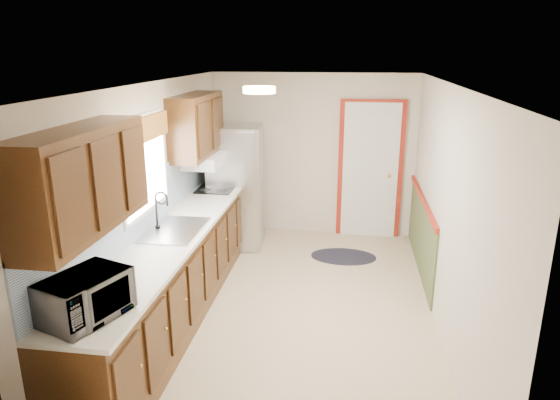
% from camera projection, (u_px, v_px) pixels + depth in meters
% --- Properties ---
extents(room_shell, '(3.20, 5.20, 2.52)m').
position_uv_depth(room_shell, '(293.00, 205.00, 5.05)').
color(room_shell, '#C4AE8A').
rests_on(room_shell, ground).
extents(kitchen_run, '(0.63, 4.00, 2.20)m').
position_uv_depth(kitchen_run, '(169.00, 245.00, 5.06)').
color(kitchen_run, '#391F0C').
rests_on(kitchen_run, ground).
extents(back_wall_trim, '(1.12, 2.30, 2.08)m').
position_uv_depth(back_wall_trim, '(380.00, 183.00, 7.10)').
color(back_wall_trim, maroon).
rests_on(back_wall_trim, ground).
extents(ceiling_fixture, '(0.30, 0.30, 0.06)m').
position_uv_depth(ceiling_fixture, '(259.00, 90.00, 4.57)').
color(ceiling_fixture, '#FFD88C').
rests_on(ceiling_fixture, room_shell).
extents(microwave, '(0.49, 0.64, 0.39)m').
position_uv_depth(microwave, '(85.00, 292.00, 3.39)').
color(microwave, white).
rests_on(microwave, kitchen_run).
extents(refrigerator, '(0.78, 0.75, 1.72)m').
position_uv_depth(refrigerator, '(236.00, 187.00, 7.02)').
color(refrigerator, '#B7B7BC').
rests_on(refrigerator, ground).
extents(rug, '(0.89, 0.57, 0.01)m').
position_uv_depth(rug, '(343.00, 256.00, 6.80)').
color(rug, black).
rests_on(rug, ground).
extents(cooktop, '(0.47, 0.56, 0.02)m').
position_uv_depth(cooktop, '(216.00, 188.00, 6.62)').
color(cooktop, black).
rests_on(cooktop, kitchen_run).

